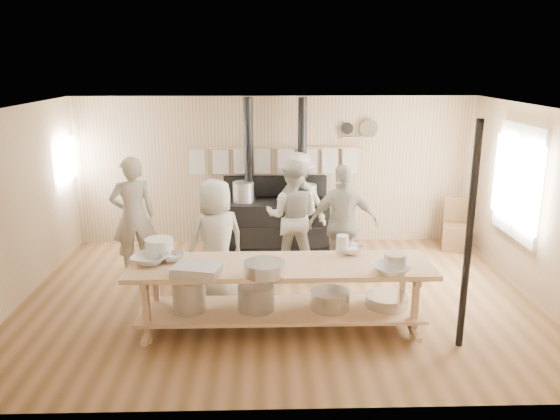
{
  "coord_description": "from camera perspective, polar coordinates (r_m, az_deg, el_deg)",
  "views": [
    {
      "loc": [
        -0.18,
        -6.96,
        3.17
      ],
      "look_at": [
        0.02,
        0.2,
        1.21
      ],
      "focal_mm": 35.0,
      "sensor_mm": 36.0,
      "label": 1
    }
  ],
  "objects": [
    {
      "name": "window_right",
      "position": [
        8.56,
        23.68,
        2.74
      ],
      "size": [
        0.09,
        1.5,
        1.65
      ],
      "color": "beige",
      "rests_on": "ground"
    },
    {
      "name": "bowl_white_a",
      "position": [
        6.68,
        -13.4,
        -5.02
      ],
      "size": [
        0.52,
        0.52,
        0.1
      ],
      "primitive_type": "imported",
      "rotation": [
        0.0,
        0.0,
        -0.28
      ],
      "color": "white",
      "rests_on": "prep_table"
    },
    {
      "name": "cook_center",
      "position": [
        7.4,
        -6.69,
        -3.18
      ],
      "size": [
        0.98,
        0.87,
        1.68
      ],
      "primitive_type": "imported",
      "rotation": [
        0.0,
        0.0,
        3.66
      ],
      "color": "#B0AD9C",
      "rests_on": "ground"
    },
    {
      "name": "bucket_galv",
      "position": [
        6.31,
        11.91,
        -5.5
      ],
      "size": [
        0.27,
        0.27,
        0.23
      ],
      "primitive_type": "cylinder",
      "rotation": [
        0.0,
        0.0,
        0.08
      ],
      "color": "gray",
      "rests_on": "prep_table"
    },
    {
      "name": "bowl_steel_b",
      "position": [
        6.87,
        7.3,
        -4.14
      ],
      "size": [
        0.35,
        0.35,
        0.1
      ],
      "primitive_type": "imported",
      "rotation": [
        0.0,
        0.0,
        3.21
      ],
      "color": "silver",
      "rests_on": "prep_table"
    },
    {
      "name": "bowl_white_b",
      "position": [
        6.33,
        11.47,
        -6.07
      ],
      "size": [
        0.54,
        0.54,
        0.1
      ],
      "primitive_type": "imported",
      "rotation": [
        0.0,
        0.0,
        2.0
      ],
      "color": "white",
      "rests_on": "prep_table"
    },
    {
      "name": "prep_table",
      "position": [
        6.62,
        0.01,
        -8.32
      ],
      "size": [
        3.6,
        0.9,
        0.85
      ],
      "color": "tan",
      "rests_on": "ground"
    },
    {
      "name": "pitcher",
      "position": [
        6.83,
        6.54,
        -3.62
      ],
      "size": [
        0.19,
        0.19,
        0.24
      ],
      "primitive_type": "cylinder",
      "rotation": [
        0.0,
        0.0,
        -0.25
      ],
      "color": "white",
      "rests_on": "prep_table"
    },
    {
      "name": "cook_left",
      "position": [
        8.33,
        1.35,
        -0.69
      ],
      "size": [
        0.98,
        0.84,
        1.76
      ],
      "primitive_type": "imported",
      "rotation": [
        0.0,
        0.0,
        2.92
      ],
      "color": "#B0AD9C",
      "rests_on": "ground"
    },
    {
      "name": "chair",
      "position": [
        9.95,
        17.8,
        -2.46
      ],
      "size": [
        0.52,
        0.52,
        0.89
      ],
      "rotation": [
        0.0,
        0.0,
        -0.3
      ],
      "color": "brown",
      "rests_on": "ground"
    },
    {
      "name": "cook_far_left",
      "position": [
        8.5,
        -15.08,
        -0.65
      ],
      "size": [
        0.78,
        0.66,
        1.83
      ],
      "primitive_type": "imported",
      "rotation": [
        0.0,
        0.0,
        3.54
      ],
      "color": "#B0AD9C",
      "rests_on": "ground"
    },
    {
      "name": "back_wall_shelf",
      "position": [
        9.61,
        8.33,
        8.16
      ],
      "size": [
        0.63,
        0.14,
        0.32
      ],
      "color": "tan",
      "rests_on": "ground"
    },
    {
      "name": "deep_bowl_enamel",
      "position": [
        6.89,
        -12.52,
        -3.82
      ],
      "size": [
        0.45,
        0.45,
        0.22
      ],
      "primitive_type": "cylinder",
      "rotation": [
        0.0,
        0.0,
        0.38
      ],
      "color": "white",
      "rests_on": "prep_table"
    },
    {
      "name": "towel_rail",
      "position": [
        9.5,
        -0.51,
        5.49
      ],
      "size": [
        3.0,
        0.04,
        0.47
      ],
      "color": "tan",
      "rests_on": "ground"
    },
    {
      "name": "support_post",
      "position": [
        6.32,
        19.14,
        -2.8
      ],
      "size": [
        0.08,
        0.08,
        2.6
      ],
      "primitive_type": "cylinder",
      "color": "black",
      "rests_on": "ground"
    },
    {
      "name": "left_opening",
      "position": [
        9.67,
        -21.44,
        4.88
      ],
      "size": [
        0.0,
        0.9,
        0.9
      ],
      "color": "white",
      "rests_on": "ground"
    },
    {
      "name": "room_shell",
      "position": [
        7.14,
        -0.13,
        2.76
      ],
      "size": [
        7.0,
        7.0,
        7.0
      ],
      "color": "tan",
      "rests_on": "ground"
    },
    {
      "name": "stove",
      "position": [
        9.46,
        -0.5,
        -0.97
      ],
      "size": [
        1.9,
        0.75,
        2.6
      ],
      "color": "black",
      "rests_on": "ground"
    },
    {
      "name": "cook_by_window",
      "position": [
        9.22,
        1.78,
        0.77
      ],
      "size": [
        1.28,
        1.12,
        1.72
      ],
      "primitive_type": "imported",
      "rotation": [
        0.0,
        0.0,
        -0.55
      ],
      "color": "#B0AD9C",
      "rests_on": "ground"
    },
    {
      "name": "ground",
      "position": [
        7.65,
        -0.12,
        -9.19
      ],
      "size": [
        7.0,
        7.0,
        0.0
      ],
      "primitive_type": "plane",
      "color": "brown",
      "rests_on": "ground"
    },
    {
      "name": "mixing_bowl_large",
      "position": [
        6.16,
        -1.65,
        -6.12
      ],
      "size": [
        0.6,
        0.6,
        0.15
      ],
      "primitive_type": "cylinder",
      "rotation": [
        0.0,
        0.0,
        0.36
      ],
      "color": "silver",
      "rests_on": "prep_table"
    },
    {
      "name": "cook_right",
      "position": [
        8.02,
        6.62,
        -1.45
      ],
      "size": [
        1.05,
        0.48,
        1.75
      ],
      "primitive_type": "imported",
      "rotation": [
        0.0,
        0.0,
        3.19
      ],
      "color": "#B0AD9C",
      "rests_on": "ground"
    },
    {
      "name": "bowl_steel_a",
      "position": [
        6.7,
        -11.26,
        -4.88
      ],
      "size": [
        0.39,
        0.39,
        0.09
      ],
      "primitive_type": "imported",
      "rotation": [
        0.0,
        0.0,
        1.11
      ],
      "color": "silver",
      "rests_on": "prep_table"
    },
    {
      "name": "roasting_pan",
      "position": [
        6.21,
        -8.71,
        -6.27
      ],
      "size": [
        0.58,
        0.45,
        0.11
      ],
      "primitive_type": "cube",
      "rotation": [
        0.0,
        0.0,
        -0.23
      ],
      "color": "#B2B2B7",
      "rests_on": "prep_table"
    }
  ]
}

